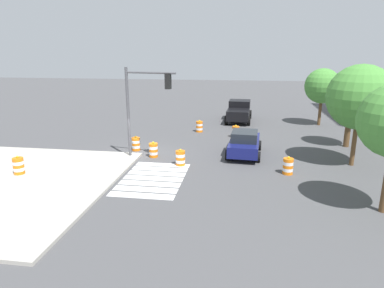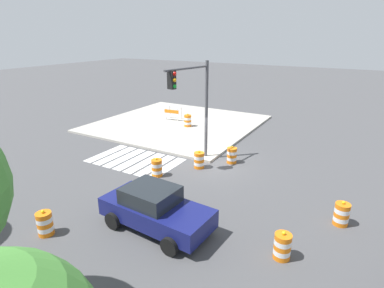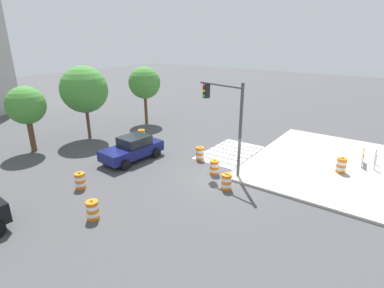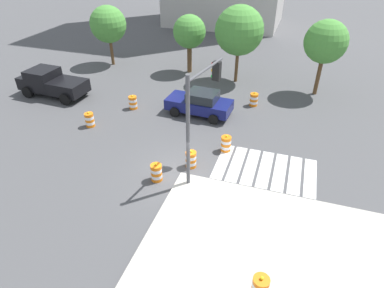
{
  "view_description": "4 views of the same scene",
  "coord_description": "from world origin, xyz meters",
  "views": [
    {
      "loc": [
        20.39,
        6.33,
        6.57
      ],
      "look_at": [
        1.35,
        3.49,
        1.26
      ],
      "focal_mm": 31.62,
      "sensor_mm": 36.0,
      "label": 1
    },
    {
      "loc": [
        -7.32,
        14.73,
        6.98
      ],
      "look_at": [
        0.17,
        1.77,
        1.69
      ],
      "focal_mm": 29.21,
      "sensor_mm": 36.0,
      "label": 2
    },
    {
      "loc": [
        -14.04,
        -7.77,
        7.93
      ],
      "look_at": [
        0.19,
        2.47,
        1.64
      ],
      "focal_mm": 27.84,
      "sensor_mm": 36.0,
      "label": 3
    },
    {
      "loc": [
        4.6,
        -12.25,
        10.47
      ],
      "look_at": [
        0.27,
        0.97,
        1.33
      ],
      "focal_mm": 30.72,
      "sensor_mm": 36.0,
      "label": 4
    }
  ],
  "objects": [
    {
      "name": "street_tree_corner_lot",
      "position": [
        0.11,
        12.92,
        4.05
      ],
      "size": [
        3.69,
        3.69,
        5.9
      ],
      "color": "brown",
      "rests_on": "ground"
    },
    {
      "name": "street_tree_streetside_near",
      "position": [
        -11.42,
        13.38,
        3.55
      ],
      "size": [
        3.11,
        3.11,
        5.12
      ],
      "color": "brown",
      "rests_on": "ground"
    },
    {
      "name": "traffic_barrel_crosswalk_end",
      "position": [
        1.65,
        2.84,
        0.45
      ],
      "size": [
        0.56,
        0.56,
        1.02
      ],
      "color": "orange",
      "rests_on": "ground"
    },
    {
      "name": "ground_plane",
      "position": [
        0.0,
        0.0,
        0.0
      ],
      "size": [
        120.0,
        120.0,
        0.0
      ],
      "primitive_type": "plane",
      "color": "#474749"
    },
    {
      "name": "traffic_barrel_far_curb",
      "position": [
        0.26,
        0.84,
        0.45
      ],
      "size": [
        0.56,
        0.56,
        1.02
      ],
      "color": "orange",
      "rests_on": "ground"
    },
    {
      "name": "crosswalk_stripes",
      "position": [
        4.0,
        1.8,
        0.01
      ],
      "size": [
        5.1,
        3.2,
        0.02
      ],
      "color": "silver",
      "rests_on": "ground"
    },
    {
      "name": "pickup_truck",
      "position": [
        -12.39,
        6.08,
        0.97
      ],
      "size": [
        5.24,
        2.55,
        1.92
      ],
      "color": "black",
      "rests_on": "ground"
    },
    {
      "name": "traffic_barrel_lane_center",
      "position": [
        -1.01,
        -0.73,
        0.45
      ],
      "size": [
        0.56,
        0.56,
        1.02
      ],
      "color": "orange",
      "rests_on": "ground"
    },
    {
      "name": "traffic_barrel_on_sidewalk",
      "position": [
        4.73,
        -5.46,
        0.6
      ],
      "size": [
        0.56,
        0.56,
        1.02
      ],
      "color": "orange",
      "rests_on": "sidewalk_corner"
    },
    {
      "name": "sports_car",
      "position": [
        -1.02,
        6.59,
        0.81
      ],
      "size": [
        4.41,
        2.35,
        1.63
      ],
      "color": "navy",
      "rests_on": "ground"
    },
    {
      "name": "traffic_barrel_near_corner",
      "position": [
        -7.1,
        2.86,
        0.45
      ],
      "size": [
        0.56,
        0.56,
        1.02
      ],
      "color": "orange",
      "rests_on": "ground"
    },
    {
      "name": "traffic_light_pole",
      "position": [
        0.81,
        0.52,
        3.91
      ],
      "size": [
        0.82,
        3.24,
        5.5
      ],
      "color": "#4C4C51",
      "rests_on": "sidewalk_corner"
    },
    {
      "name": "traffic_barrel_median_near",
      "position": [
        -5.63,
        5.92,
        0.45
      ],
      "size": [
        0.56,
        0.56,
        1.02
      ],
      "color": "orange",
      "rests_on": "ground"
    },
    {
      "name": "street_tree_streetside_mid",
      "position": [
        -4.14,
        13.77,
        3.39
      ],
      "size": [
        2.68,
        2.68,
        4.78
      ],
      "color": "brown",
      "rests_on": "ground"
    },
    {
      "name": "traffic_barrel_median_far",
      "position": [
        2.21,
        8.97,
        0.45
      ],
      "size": [
        0.56,
        0.56,
        1.02
      ],
      "color": "orange",
      "rests_on": "ground"
    }
  ]
}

